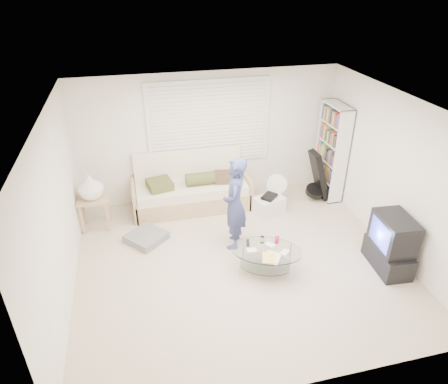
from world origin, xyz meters
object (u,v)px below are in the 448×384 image
object	(u,v)px
bookshelf	(332,152)
coffee_table	(266,254)
futon_sofa	(191,190)
tv_unit	(391,244)

from	to	relation	value
bookshelf	coffee_table	distance (m)	2.88
futon_sofa	bookshelf	bearing A→B (deg)	-3.94
futon_sofa	bookshelf	world-z (taller)	bookshelf
bookshelf	coffee_table	world-z (taller)	bookshelf
tv_unit	coffee_table	xyz separation A→B (m)	(-1.86, 0.34, -0.11)
coffee_table	bookshelf	bearing A→B (deg)	45.11
futon_sofa	coffee_table	bearing A→B (deg)	-70.26
bookshelf	tv_unit	bearing A→B (deg)	-93.06
futon_sofa	coffee_table	xyz separation A→B (m)	(0.78, -2.18, -0.03)
futon_sofa	tv_unit	bearing A→B (deg)	-43.72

